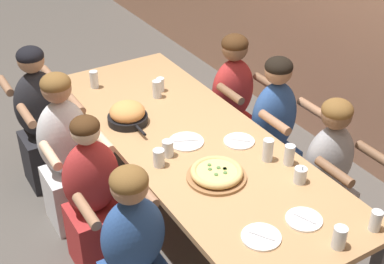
# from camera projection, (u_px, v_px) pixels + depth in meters

# --- Properties ---
(ground_plane) EXTENTS (18.00, 18.00, 0.00)m
(ground_plane) POSITION_uv_depth(u_px,v_px,m) (192.00, 226.00, 3.89)
(ground_plane) COLOR #514C47
(ground_plane) RESTS_ON ground
(dining_table) EXTENTS (2.65, 0.95, 0.76)m
(dining_table) POSITION_uv_depth(u_px,v_px,m) (192.00, 147.00, 3.52)
(dining_table) COLOR tan
(dining_table) RESTS_ON ground
(pizza_board_main) EXTENTS (0.35, 0.35, 0.06)m
(pizza_board_main) POSITION_uv_depth(u_px,v_px,m) (217.00, 174.00, 3.11)
(pizza_board_main) COLOR #996B42
(pizza_board_main) RESTS_ON dining_table
(skillet_bowl) EXTENTS (0.40, 0.28, 0.15)m
(skillet_bowl) POSITION_uv_depth(u_px,v_px,m) (128.00, 114.00, 3.63)
(skillet_bowl) COLOR black
(skillet_bowl) RESTS_ON dining_table
(empty_plate_a) EXTENTS (0.21, 0.21, 0.02)m
(empty_plate_a) POSITION_uv_depth(u_px,v_px,m) (261.00, 237.00, 2.70)
(empty_plate_a) COLOR white
(empty_plate_a) RESTS_ON dining_table
(empty_plate_b) EXTENTS (0.20, 0.20, 0.02)m
(empty_plate_b) POSITION_uv_depth(u_px,v_px,m) (304.00, 219.00, 2.81)
(empty_plate_b) COLOR white
(empty_plate_b) RESTS_ON dining_table
(empty_plate_c) EXTENTS (0.23, 0.23, 0.02)m
(empty_plate_c) POSITION_uv_depth(u_px,v_px,m) (186.00, 142.00, 3.45)
(empty_plate_c) COLOR white
(empty_plate_c) RESTS_ON dining_table
(empty_plate_d) EXTENTS (0.20, 0.20, 0.02)m
(empty_plate_d) POSITION_uv_depth(u_px,v_px,m) (239.00, 141.00, 3.45)
(empty_plate_d) COLOR white
(empty_plate_d) RESTS_ON dining_table
(cocktail_glass_blue) EXTENTS (0.07, 0.07, 0.12)m
(cocktail_glass_blue) POSITION_uv_depth(u_px,v_px,m) (300.00, 176.00, 3.07)
(cocktail_glass_blue) COLOR silver
(cocktail_glass_blue) RESTS_ON dining_table
(drinking_glass_a) EXTENTS (0.07, 0.07, 0.12)m
(drinking_glass_a) POSITION_uv_depth(u_px,v_px,m) (339.00, 239.00, 2.62)
(drinking_glass_a) COLOR silver
(drinking_glass_a) RESTS_ON dining_table
(drinking_glass_b) EXTENTS (0.06, 0.06, 0.12)m
(drinking_glass_b) POSITION_uv_depth(u_px,v_px,m) (375.00, 222.00, 2.73)
(drinking_glass_b) COLOR silver
(drinking_glass_b) RESTS_ON dining_table
(drinking_glass_c) EXTENTS (0.07, 0.07, 0.15)m
(drinking_glass_c) POSITION_uv_depth(u_px,v_px,m) (268.00, 151.00, 3.25)
(drinking_glass_c) COLOR silver
(drinking_glass_c) RESTS_ON dining_table
(drinking_glass_d) EXTENTS (0.06, 0.06, 0.13)m
(drinking_glass_d) POSITION_uv_depth(u_px,v_px,m) (94.00, 81.00, 4.07)
(drinking_glass_d) COLOR silver
(drinking_glass_d) RESTS_ON dining_table
(drinking_glass_e) EXTENTS (0.07, 0.07, 0.13)m
(drinking_glass_e) POSITION_uv_depth(u_px,v_px,m) (157.00, 90.00, 3.94)
(drinking_glass_e) COLOR silver
(drinking_glass_e) RESTS_ON dining_table
(drinking_glass_f) EXTENTS (0.06, 0.06, 0.13)m
(drinking_glass_f) POSITION_uv_depth(u_px,v_px,m) (289.00, 155.00, 3.22)
(drinking_glass_f) COLOR silver
(drinking_glass_f) RESTS_ON dining_table
(drinking_glass_g) EXTENTS (0.06, 0.06, 0.11)m
(drinking_glass_g) POSITION_uv_depth(u_px,v_px,m) (160.00, 85.00, 4.03)
(drinking_glass_g) COLOR silver
(drinking_glass_g) RESTS_ON dining_table
(drinking_glass_h) EXTENTS (0.07, 0.07, 0.11)m
(drinking_glass_h) POSITION_uv_depth(u_px,v_px,m) (168.00, 148.00, 3.29)
(drinking_glass_h) COLOR silver
(drinking_glass_h) RESTS_ON dining_table
(drinking_glass_i) EXTENTS (0.07, 0.07, 0.11)m
(drinking_glass_i) POSITION_uv_depth(u_px,v_px,m) (159.00, 158.00, 3.20)
(drinking_glass_i) COLOR silver
(drinking_glass_i) RESTS_ON dining_table
(diner_far_midright) EXTENTS (0.51, 0.40, 1.11)m
(diner_far_midright) POSITION_uv_depth(u_px,v_px,m) (326.00, 181.00, 3.52)
(diner_far_midright) COLOR #99999E
(diner_far_midright) RESTS_ON ground
(diner_far_center) EXTENTS (0.51, 0.40, 1.17)m
(diner_far_center) POSITION_uv_depth(u_px,v_px,m) (273.00, 137.00, 3.92)
(diner_far_center) COLOR #2D5193
(diner_far_center) RESTS_ON ground
(diner_near_midleft) EXTENTS (0.51, 0.40, 1.19)m
(diner_near_midleft) POSITION_uv_depth(u_px,v_px,m) (67.00, 158.00, 3.68)
(diner_near_midleft) COLOR silver
(diner_near_midleft) RESTS_ON ground
(diner_near_midright) EXTENTS (0.51, 0.40, 1.12)m
(diner_near_midright) POSITION_uv_depth(u_px,v_px,m) (135.00, 258.00, 2.92)
(diner_near_midright) COLOR #2D5193
(diner_near_midright) RESTS_ON ground
(diner_far_midleft) EXTENTS (0.51, 0.40, 1.16)m
(diner_far_midleft) POSITION_uv_depth(u_px,v_px,m) (232.00, 107.00, 4.29)
(diner_far_midleft) COLOR #B22D2D
(diner_far_midleft) RESTS_ON ground
(diner_near_left) EXTENTS (0.51, 0.40, 1.17)m
(diner_near_left) POSITION_uv_depth(u_px,v_px,m) (42.00, 123.00, 4.09)
(diner_near_left) COLOR #232328
(diner_near_left) RESTS_ON ground
(diner_near_center) EXTENTS (0.51, 0.40, 1.11)m
(diner_near_center) POSITION_uv_depth(u_px,v_px,m) (94.00, 201.00, 3.35)
(diner_near_center) COLOR #B22D2D
(diner_near_center) RESTS_ON ground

